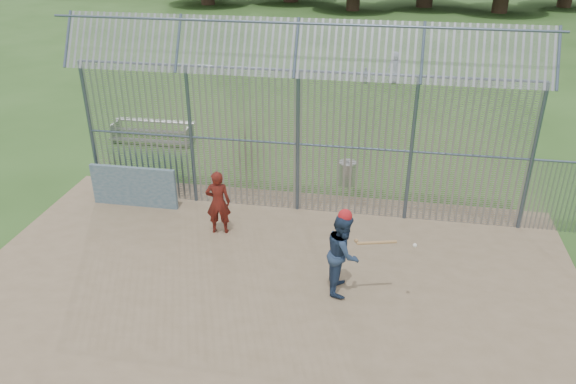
% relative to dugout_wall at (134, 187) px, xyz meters
% --- Properties ---
extents(ground, '(120.00, 120.00, 0.00)m').
position_rel_dugout_wall_xyz_m(ground, '(4.60, -2.90, -0.62)').
color(ground, '#2D511E').
rests_on(ground, ground).
extents(dirt_infield, '(14.00, 10.00, 0.02)m').
position_rel_dugout_wall_xyz_m(dirt_infield, '(4.60, -3.40, -0.61)').
color(dirt_infield, '#756047').
rests_on(dirt_infield, ground).
extents(dugout_wall, '(2.50, 0.12, 1.20)m').
position_rel_dugout_wall_xyz_m(dugout_wall, '(0.00, 0.00, 0.00)').
color(dugout_wall, '#38566B').
rests_on(dugout_wall, dirt_infield).
extents(batter, '(0.74, 0.93, 1.89)m').
position_rel_dugout_wall_xyz_m(batter, '(6.18, -2.94, 0.34)').
color(batter, navy).
rests_on(batter, dirt_infield).
extents(onlooker, '(0.70, 0.52, 1.75)m').
position_rel_dugout_wall_xyz_m(onlooker, '(2.79, -1.01, 0.27)').
color(onlooker, maroon).
rests_on(onlooker, dirt_infield).
extents(bg_kid_standing, '(0.88, 0.76, 1.52)m').
position_rel_dugout_wall_xyz_m(bg_kid_standing, '(7.19, 14.32, 0.14)').
color(bg_kid_standing, slate).
rests_on(bg_kid_standing, ground).
extents(bg_kid_seated, '(0.48, 0.20, 0.81)m').
position_rel_dugout_wall_xyz_m(bg_kid_seated, '(5.83, 13.89, -0.22)').
color(bg_kid_seated, slate).
rests_on(bg_kid_seated, ground).
extents(batting_gear, '(1.66, 0.55, 0.68)m').
position_rel_dugout_wall_xyz_m(batting_gear, '(6.30, -2.97, 1.20)').
color(batting_gear, red).
rests_on(batting_gear, ground).
extents(trash_can, '(0.56, 0.56, 0.82)m').
position_rel_dugout_wall_xyz_m(trash_can, '(5.85, 2.50, -0.24)').
color(trash_can, gray).
rests_on(trash_can, ground).
extents(bleacher, '(3.00, 0.95, 0.72)m').
position_rel_dugout_wall_xyz_m(bleacher, '(-1.42, 4.74, -0.21)').
color(bleacher, slate).
rests_on(bleacher, ground).
extents(backstop_fence, '(20.09, 0.81, 5.30)m').
position_rel_dugout_wall_xyz_m(backstop_fence, '(6.41, 0.53, 1.74)').
color(backstop_fence, '#47566B').
rests_on(backstop_fence, ground).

